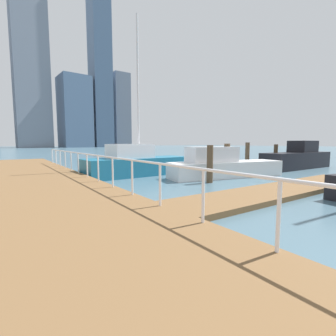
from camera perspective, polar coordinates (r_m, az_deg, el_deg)
name	(u,v)px	position (r m, az deg, el deg)	size (l,w,h in m)	color
ground_plane	(108,170)	(18.31, -13.99, -0.39)	(300.00, 300.00, 0.00)	#476675
floating_dock	(279,191)	(10.49, 24.78, -4.87)	(12.16, 2.00, 0.18)	brown
boardwalk_railing	(132,167)	(7.29, -8.48, 0.17)	(0.06, 28.10, 1.08)	white
dock_piling_0	(210,164)	(12.05, 9.84, 0.94)	(0.31, 0.31, 1.85)	brown
dock_piling_1	(276,157)	(19.48, 24.02, 2.38)	(0.28, 0.28, 1.86)	#473826
dock_piling_2	(247,156)	(18.14, 18.17, 2.60)	(0.30, 0.30, 2.00)	brown
dock_piling_4	(227,160)	(14.33, 13.70, 1.77)	(0.34, 0.34, 1.92)	#473826
moored_boat_0	(223,166)	(14.13, 12.84, 0.48)	(7.05, 3.00, 1.75)	white
moored_boat_3	(298,158)	(21.15, 28.24, 2.03)	(7.17, 1.73, 2.13)	black
moored_boat_5	(137,163)	(14.83, -7.27, 1.16)	(6.78, 2.46, 9.38)	#1E6B8C
skyline_tower_3	(31,65)	(119.99, -29.61, 20.39)	(13.26, 6.33, 66.95)	slate
skyline_tower_4	(75,112)	(120.69, -21.10, 12.12)	(12.42, 13.37, 31.63)	slate
skyline_tower_5	(100,56)	(130.47, -15.84, 23.99)	(8.31, 13.62, 85.83)	slate
skyline_tower_6	(121,111)	(129.75, -10.96, 13.16)	(8.22, 6.47, 37.11)	slate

